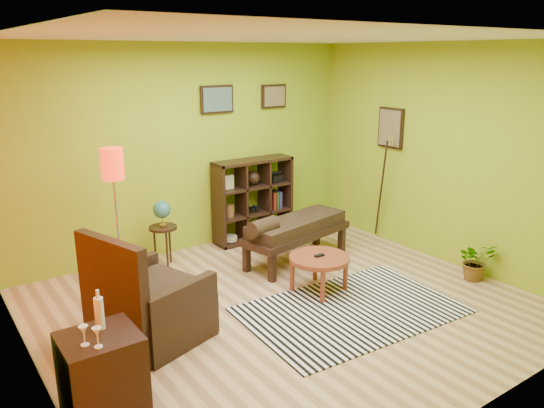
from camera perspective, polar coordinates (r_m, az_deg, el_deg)
ground at (r=5.88m, az=1.59°, el=-10.91°), size 5.00×5.00×0.00m
room_shell at (r=5.28m, az=0.84°, el=6.60°), size 5.04×4.54×2.82m
zebra_rug at (r=5.85m, az=8.52°, el=-11.20°), size 2.36×1.61×0.01m
coffee_table at (r=6.11m, az=5.10°, el=-6.14°), size 0.69×0.69×0.45m
armchair at (r=5.24m, az=-13.38°, el=-10.75°), size 1.15×1.14×1.12m
side_cabinet at (r=4.35m, az=-17.78°, el=-17.09°), size 0.56×0.51×0.98m
floor_lamp at (r=5.96m, az=-16.70°, el=2.76°), size 0.25×0.25×1.69m
globe_table at (r=6.85m, az=-11.72°, el=-1.38°), size 0.36×0.36×0.87m
cube_shelf at (r=7.72m, az=-1.95°, el=0.46°), size 1.20×0.35×1.20m
bench at (r=6.88m, az=2.41°, el=-2.67°), size 1.64×0.84×0.73m
potted_plant at (r=6.92m, az=21.01°, el=-6.12°), size 0.58×0.61×0.37m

